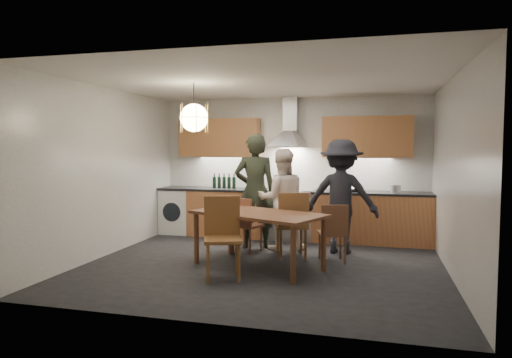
% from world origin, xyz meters
% --- Properties ---
extents(ground, '(5.00, 5.00, 0.00)m').
position_xyz_m(ground, '(0.00, 0.00, 0.00)').
color(ground, black).
rests_on(ground, ground).
extents(room_shell, '(5.02, 4.52, 2.61)m').
position_xyz_m(room_shell, '(0.00, 0.00, 1.71)').
color(room_shell, white).
rests_on(room_shell, ground).
extents(counter_run, '(5.00, 0.62, 0.90)m').
position_xyz_m(counter_run, '(0.02, 1.95, 0.45)').
color(counter_run, '#D28551').
rests_on(counter_run, ground).
extents(range_stove, '(0.90, 0.60, 0.92)m').
position_xyz_m(range_stove, '(0.00, 1.94, 0.44)').
color(range_stove, silver).
rests_on(range_stove, ground).
extents(wall_fixtures, '(4.30, 0.54, 1.10)m').
position_xyz_m(wall_fixtures, '(0.00, 2.07, 1.87)').
color(wall_fixtures, '#BD7D48').
rests_on(wall_fixtures, ground).
extents(pendant_lamp, '(0.43, 0.43, 0.70)m').
position_xyz_m(pendant_lamp, '(-1.00, -0.10, 2.10)').
color(pendant_lamp, black).
rests_on(pendant_lamp, ground).
extents(dining_table, '(2.04, 1.56, 0.77)m').
position_xyz_m(dining_table, '(-0.04, -0.14, 0.68)').
color(dining_table, brown).
rests_on(dining_table, ground).
extents(chair_back_left, '(0.51, 0.51, 0.88)m').
position_xyz_m(chair_back_left, '(-0.47, 0.65, 0.50)').
color(chair_back_left, brown).
rests_on(chair_back_left, ground).
extents(chair_back_mid, '(0.58, 0.58, 1.01)m').
position_xyz_m(chair_back_mid, '(0.34, 0.44, 0.58)').
color(chair_back_mid, brown).
rests_on(chair_back_mid, ground).
extents(chair_back_right, '(0.48, 0.48, 0.86)m').
position_xyz_m(chair_back_right, '(0.96, 0.36, 0.49)').
color(chair_back_right, brown).
rests_on(chair_back_right, ground).
extents(chair_front, '(0.61, 0.61, 1.04)m').
position_xyz_m(chair_front, '(-0.37, -0.71, 0.60)').
color(chair_front, brown).
rests_on(chair_front, ground).
extents(person_left, '(0.78, 0.61, 1.90)m').
position_xyz_m(person_left, '(-0.41, 1.07, 0.95)').
color(person_left, black).
rests_on(person_left, ground).
extents(person_mid, '(0.96, 0.85, 1.65)m').
position_xyz_m(person_mid, '(0.05, 1.06, 0.83)').
color(person_mid, silver).
rests_on(person_mid, ground).
extents(person_right, '(1.18, 0.70, 1.80)m').
position_xyz_m(person_right, '(1.01, 1.06, 0.90)').
color(person_right, black).
rests_on(person_right, ground).
extents(mixing_bowl, '(0.36, 0.36, 0.07)m').
position_xyz_m(mixing_bowl, '(1.17, 1.91, 0.93)').
color(mixing_bowl, '#B7B7BB').
rests_on(mixing_bowl, counter_run).
extents(stock_pot, '(0.20, 0.20, 0.12)m').
position_xyz_m(stock_pot, '(1.87, 1.97, 0.96)').
color(stock_pot, '#B1B1B5').
rests_on(stock_pot, counter_run).
extents(wine_bottles, '(0.46, 0.07, 0.28)m').
position_xyz_m(wine_bottles, '(-1.25, 1.96, 1.04)').
color(wine_bottles, black).
rests_on(wine_bottles, counter_run).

